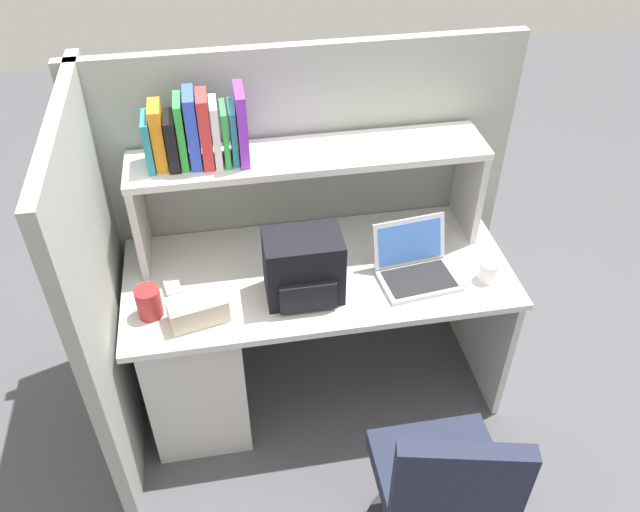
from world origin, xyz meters
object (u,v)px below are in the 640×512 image
at_px(computer_mouse, 173,288).
at_px(office_chair, 441,503).
at_px(laptop, 415,265).
at_px(tissue_box, 198,310).
at_px(backpack, 304,268).
at_px(snack_canister, 149,302).
at_px(paper_cup, 488,271).

relative_size(computer_mouse, office_chair, 0.11).
relative_size(laptop, computer_mouse, 3.25).
bearing_deg(tissue_box, backpack, -2.99).
bearing_deg(snack_canister, tissue_box, -18.06).
height_order(tissue_box, office_chair, office_chair).
bearing_deg(office_chair, backpack, -53.03).
bearing_deg(office_chair, snack_canister, -26.36).
bearing_deg(laptop, tissue_box, -173.17).
xyz_separation_m(snack_canister, office_chair, (0.95, -0.77, -0.40)).
height_order(computer_mouse, snack_canister, snack_canister).
relative_size(backpack, office_chair, 0.32).
relative_size(laptop, tissue_box, 1.54).
height_order(snack_canister, office_chair, office_chair).
xyz_separation_m(computer_mouse, office_chair, (0.87, -0.89, -0.35)).
bearing_deg(computer_mouse, laptop, -14.87).
bearing_deg(tissue_box, paper_cup, -11.41).
bearing_deg(paper_cup, office_chair, -118.17).
bearing_deg(snack_canister, paper_cup, -1.42).
bearing_deg(backpack, office_chair, -65.64).
relative_size(tissue_box, office_chair, 0.24).
distance_m(laptop, paper_cup, 0.30).
height_order(backpack, snack_canister, backpack).
xyz_separation_m(backpack, snack_canister, (-0.60, -0.01, -0.07)).
bearing_deg(backpack, snack_canister, -178.83).
relative_size(paper_cup, snack_canister, 0.68).
bearing_deg(laptop, backpack, -175.78).
height_order(tissue_box, snack_canister, snack_canister).
height_order(backpack, tissue_box, backpack).
xyz_separation_m(laptop, computer_mouse, (-0.98, 0.07, -0.03)).
xyz_separation_m(laptop, paper_cup, (0.29, -0.08, -0.01)).
bearing_deg(backpack, tissue_box, -170.32).
bearing_deg(laptop, snack_canister, -177.50).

